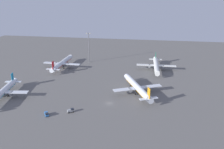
% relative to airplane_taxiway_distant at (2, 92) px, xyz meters
% --- Properties ---
extents(ground_plane, '(416.00, 416.00, 0.00)m').
position_rel_airplane_taxiway_distant_xyz_m(ground_plane, '(73.26, 3.61, -4.34)').
color(ground_plane, '#605E5B').
extents(airplane_taxiway_distant, '(34.96, 44.75, 11.49)m').
position_rel_airplane_taxiway_distant_xyz_m(airplane_taxiway_distant, '(0.00, 0.00, 0.00)').
color(airplane_taxiway_distant, silver).
rests_on(airplane_taxiway_distant, ground).
extents(airplane_near_gate, '(34.44, 43.58, 11.88)m').
position_rel_airplane_taxiway_distant_xyz_m(airplane_near_gate, '(90.64, 22.22, 0.15)').
color(airplane_near_gate, silver).
rests_on(airplane_near_gate, ground).
extents(airplane_terminal_side, '(35.82, 46.04, 11.82)m').
position_rel_airplane_taxiway_distant_xyz_m(airplane_terminal_side, '(16.76, 68.68, 0.12)').
color(airplane_terminal_side, silver).
rests_on(airplane_terminal_side, ground).
extents(airplane_far_stand, '(36.02, 46.34, 11.91)m').
position_rel_airplane_taxiway_distant_xyz_m(airplane_far_stand, '(104.91, 75.66, 0.16)').
color(airplane_far_stand, silver).
rests_on(airplane_far_stand, ground).
extents(cargo_loader, '(4.02, 4.50, 2.25)m').
position_rel_airplane_taxiway_distant_xyz_m(cargo_loader, '(39.49, -17.71, -3.17)').
color(cargo_loader, '#3372BF').
rests_on(cargo_loader, ground).
extents(baggage_tractor, '(4.54, 3.90, 2.25)m').
position_rel_airplane_taxiway_distant_xyz_m(baggage_tractor, '(52.26, -11.41, -3.17)').
color(baggage_tractor, gray).
rests_on(baggage_tractor, ground).
extents(apron_light_central, '(4.80, 0.90, 30.12)m').
position_rel_airplane_taxiway_distant_xyz_m(apron_light_central, '(37.79, 90.69, 12.61)').
color(apron_light_central, slate).
rests_on(apron_light_central, ground).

